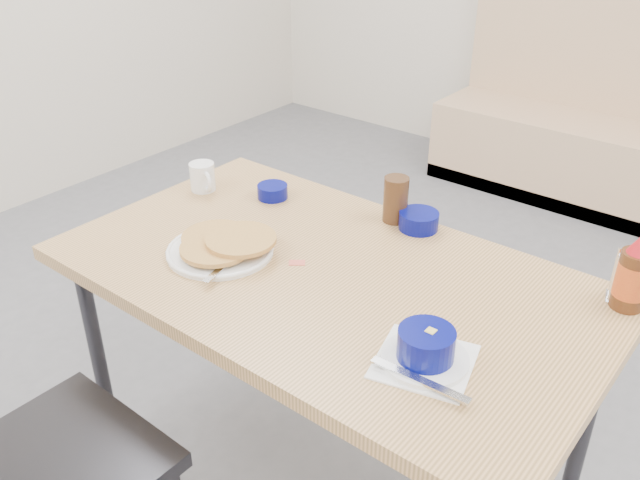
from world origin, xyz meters
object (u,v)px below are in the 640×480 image
Objects in this scene: booth_bench at (617,141)px; creamer_bowl at (273,191)px; pancake_plate at (222,246)px; grits_setting at (425,349)px; amber_tumbler at (396,199)px; condiment_caddy at (633,286)px; diner_chair at (8,463)px; syrup_bottle at (633,276)px; butter_bowl at (419,221)px; dining_table at (327,291)px; coffee_mug at (203,177)px.

booth_bench is 2.38m from creamer_bowl.
pancake_plate is 1.11× the size of grits_setting.
amber_tumbler is 0.66m from condiment_caddy.
diner_chair is 4.99× the size of syrup_bottle.
booth_bench is 2.24m from butter_bowl.
booth_bench is at bearing 86.44° from diner_chair.
grits_setting reaches higher than butter_bowl.
condiment_caddy is (0.64, 0.34, 0.11)m from dining_table.
booth_bench is at bearing 98.03° from grits_setting.
coffee_mug is (-0.60, 0.14, 0.11)m from dining_table.
diner_chair is 8.73× the size of butter_bowl.
coffee_mug reaches higher than creamer_bowl.
pancake_plate is at bearing -127.24° from butter_bowl.
creamer_bowl is at bearing 110.15° from pancake_plate.
dining_table is at bearing 72.93° from diner_chair.
syrup_bottle reaches higher than dining_table.
creamer_bowl is (-0.77, 0.39, -0.01)m from grits_setting.
condiment_caddy is (0.58, 0.00, 0.02)m from butter_bowl.
coffee_mug is (-0.35, 0.91, 0.24)m from diner_chair.
butter_bowl is (0.06, -2.19, 0.44)m from booth_bench.
creamer_bowl is at bearing -163.92° from amber_tumbler.
condiment_caddy is at bearing 25.74° from pancake_plate.
creamer_bowl is 1.04m from syrup_bottle.
dining_table is 10.47× the size of amber_tumbler.
coffee_mug reaches higher than dining_table.
butter_bowl is at bearing 0.00° from amber_tumbler.
booth_bench is at bearing 89.51° from amber_tumbler.
creamer_bowl is 0.48× the size of syrup_bottle.
dining_table is 0.73m from condiment_caddy.
dining_table is at bearing -12.77° from coffee_mug.
grits_setting reaches higher than dining_table.
dining_table is at bearing -153.97° from syrup_bottle.
dining_table is 0.73m from syrup_bottle.
creamer_bowl is at bearing -175.53° from syrup_bottle.
booth_bench is at bearing 91.60° from butter_bowl.
booth_bench is 14.21× the size of amber_tumbler.
coffee_mug is at bearing -171.92° from syrup_bottle.
coffee_mug is 1.00× the size of butter_bowl.
diner_chair reaches higher than syrup_bottle.
diner_chair reaches higher than pancake_plate.
amber_tumbler is (0.38, 0.11, 0.05)m from creamer_bowl.
condiment_caddy reaches higher than pancake_plate.
coffee_mug reaches higher than butter_bowl.
butter_bowl is 0.57× the size of syrup_bottle.
booth_bench reaches higher than diner_chair.
grits_setting is at bearing -133.72° from condiment_caddy.
diner_chair is 0.91m from grits_setting.
pancake_plate is 0.41m from coffee_mug.
amber_tumbler is (-0.40, 0.50, 0.03)m from grits_setting.
pancake_plate is at bearing -120.04° from amber_tumbler.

